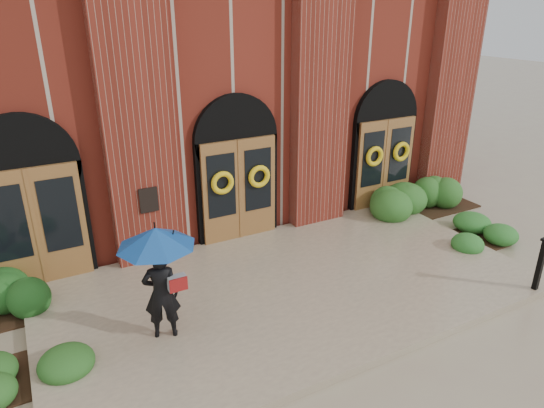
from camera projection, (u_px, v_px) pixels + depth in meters
ground at (296, 294)px, 10.03m from camera, size 90.00×90.00×0.00m
landing at (292, 287)px, 10.12m from camera, size 10.00×5.30×0.15m
church_building at (160, 72)px, 15.85m from camera, size 16.20×12.53×7.00m
man_with_umbrella at (158, 262)px, 8.01m from camera, size 1.63×1.63×2.08m
metal_post at (541, 263)px, 9.71m from camera, size 0.17×0.17×1.14m
hedge_wall_right at (418, 196)px, 14.00m from camera, size 3.34×1.33×0.86m
hedge_front_left at (21, 365)px, 7.71m from camera, size 1.29×1.10×0.46m
hedge_front_right at (471, 233)px, 12.15m from camera, size 1.32×1.13×0.47m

